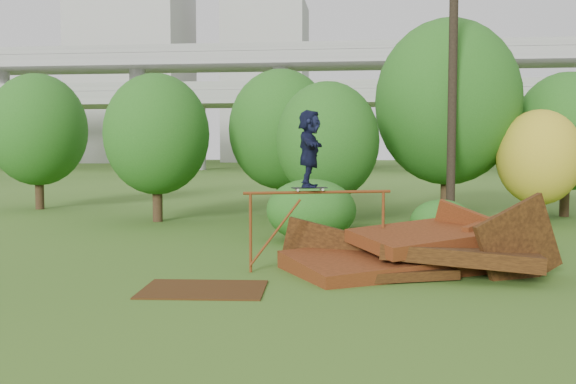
# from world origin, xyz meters

# --- Properties ---
(ground) EXTENTS (240.00, 240.00, 0.00)m
(ground) POSITION_xyz_m (0.00, 0.00, 0.00)
(ground) COLOR #2D5116
(ground) RESTS_ON ground
(scrap_pile) EXTENTS (5.87, 4.00, 2.08)m
(scrap_pile) POSITION_xyz_m (1.95, 1.33, 0.37)
(scrap_pile) COLOR #431F0C
(scrap_pile) RESTS_ON ground
(grind_rail) EXTENTS (3.05, 1.03, 1.68)m
(grind_rail) POSITION_xyz_m (-0.08, 1.31, 1.26)
(grind_rail) COLOR brown
(grind_rail) RESTS_ON ground
(skateboard) EXTENTS (0.77, 0.42, 0.08)m
(skateboard) POSITION_xyz_m (-0.26, 1.25, 1.74)
(skateboard) COLOR black
(skateboard) RESTS_ON grind_rail
(skater) EXTENTS (0.51, 1.51, 1.62)m
(skater) POSITION_xyz_m (-0.26, 1.25, 2.57)
(skater) COLOR black
(skater) RESTS_ON skateboard
(flat_plate) EXTENTS (2.32, 1.72, 0.03)m
(flat_plate) POSITION_xyz_m (-2.02, -0.88, 0.01)
(flat_plate) COLOR #3B210C
(flat_plate) RESTS_ON ground
(tree_0) EXTENTS (3.65, 3.65, 5.15)m
(tree_0) POSITION_xyz_m (-6.24, 9.49, 3.04)
(tree_0) COLOR black
(tree_0) RESTS_ON ground
(tree_1) EXTENTS (4.02, 4.02, 5.60)m
(tree_1) POSITION_xyz_m (-2.26, 12.46, 3.28)
(tree_1) COLOR black
(tree_1) RESTS_ON ground
(tree_2) EXTENTS (3.35, 3.35, 4.72)m
(tree_2) POSITION_xyz_m (-0.27, 8.66, 2.79)
(tree_2) COLOR black
(tree_2) RESTS_ON ground
(tree_3) EXTENTS (5.19, 5.19, 7.20)m
(tree_3) POSITION_xyz_m (3.90, 11.63, 4.21)
(tree_3) COLOR black
(tree_3) RESTS_ON ground
(tree_4) EXTENTS (2.80, 2.80, 3.86)m
(tree_4) POSITION_xyz_m (6.77, 10.24, 2.25)
(tree_4) COLOR black
(tree_4) RESTS_ON ground
(tree_5) EXTENTS (3.83, 3.83, 5.38)m
(tree_5) POSITION_xyz_m (8.40, 12.79, 3.17)
(tree_5) COLOR black
(tree_5) RESTS_ON ground
(tree_6) EXTENTS (4.05, 4.05, 5.65)m
(tree_6) POSITION_xyz_m (-12.57, 13.30, 3.32)
(tree_6) COLOR black
(tree_6) RESTS_ON ground
(shrub_left) EXTENTS (2.49, 2.30, 1.73)m
(shrub_left) POSITION_xyz_m (-0.55, 5.45, 0.86)
(shrub_left) COLOR #1A4B14
(shrub_left) RESTS_ON ground
(shrub_right) EXTENTS (1.68, 1.54, 1.19)m
(shrub_right) POSITION_xyz_m (2.98, 5.37, 0.60)
(shrub_right) COLOR #1A4B14
(shrub_right) RESTS_ON ground
(utility_pole) EXTENTS (1.40, 0.28, 9.55)m
(utility_pole) POSITION_xyz_m (3.66, 8.71, 4.85)
(utility_pole) COLOR black
(utility_pole) RESTS_ON ground
(freeway_overpass) EXTENTS (160.00, 15.00, 13.70)m
(freeway_overpass) POSITION_xyz_m (0.00, 62.92, 10.32)
(freeway_overpass) COLOR gray
(freeway_overpass) RESTS_ON ground
(building_left) EXTENTS (18.00, 16.00, 35.00)m
(building_left) POSITION_xyz_m (-38.00, 95.00, 17.50)
(building_left) COLOR #9E9E99
(building_left) RESTS_ON ground
(building_right) EXTENTS (14.00, 14.00, 28.00)m
(building_right) POSITION_xyz_m (-16.00, 102.00, 14.00)
(building_right) COLOR #9E9E99
(building_right) RESTS_ON ground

